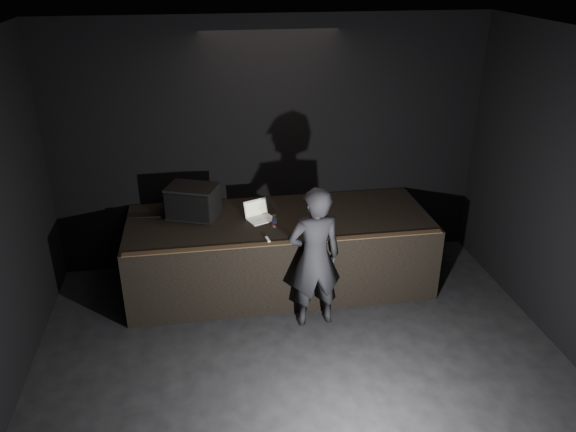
{
  "coord_description": "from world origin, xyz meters",
  "views": [
    {
      "loc": [
        -0.95,
        -3.91,
        4.19
      ],
      "look_at": [
        0.05,
        2.3,
        1.23
      ],
      "focal_mm": 35.0,
      "sensor_mm": 36.0,
      "label": 1
    }
  ],
  "objects_px": {
    "stage_riser": "(280,251)",
    "laptop": "(259,214)",
    "beer_can": "(274,221)",
    "person": "(315,258)",
    "stage_monitor": "(193,201)"
  },
  "relations": [
    {
      "from": "laptop",
      "to": "person",
      "type": "bearing_deg",
      "value": -83.61
    },
    {
      "from": "stage_riser",
      "to": "beer_can",
      "type": "xyz_separation_m",
      "value": [
        -0.1,
        -0.24,
        0.58
      ]
    },
    {
      "from": "stage_riser",
      "to": "beer_can",
      "type": "distance_m",
      "value": 0.63
    },
    {
      "from": "laptop",
      "to": "person",
      "type": "xyz_separation_m",
      "value": [
        0.55,
        -0.98,
        -0.16
      ]
    },
    {
      "from": "stage_riser",
      "to": "stage_monitor",
      "type": "height_order",
      "value": "stage_monitor"
    },
    {
      "from": "person",
      "to": "stage_monitor",
      "type": "bearing_deg",
      "value": -45.59
    },
    {
      "from": "stage_riser",
      "to": "stage_monitor",
      "type": "relative_size",
      "value": 5.29
    },
    {
      "from": "stage_monitor",
      "to": "laptop",
      "type": "distance_m",
      "value": 0.89
    },
    {
      "from": "laptop",
      "to": "beer_can",
      "type": "bearing_deg",
      "value": -80.76
    },
    {
      "from": "stage_riser",
      "to": "laptop",
      "type": "height_order",
      "value": "laptop"
    },
    {
      "from": "laptop",
      "to": "person",
      "type": "height_order",
      "value": "person"
    },
    {
      "from": "laptop",
      "to": "beer_can",
      "type": "relative_size",
      "value": 2.67
    },
    {
      "from": "stage_monitor",
      "to": "beer_can",
      "type": "height_order",
      "value": "stage_monitor"
    },
    {
      "from": "stage_riser",
      "to": "beer_can",
      "type": "relative_size",
      "value": 25.09
    },
    {
      "from": "stage_monitor",
      "to": "person",
      "type": "distance_m",
      "value": 1.87
    }
  ]
}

